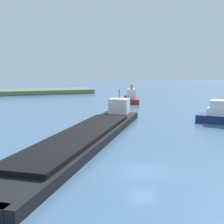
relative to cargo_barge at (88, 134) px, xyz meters
The scene contains 3 objects.
ground_plane 13.60m from the cargo_barge, 84.23° to the right, with size 400.00×400.00×0.00m, color #476B8E.
cargo_barge is the anchor object (origin of this frame).
tugboat 44.21m from the cargo_barge, 58.54° to the left, with size 5.89×8.93×5.14m.
Camera 1 is at (-11.75, -23.38, 9.18)m, focal length 47.44 mm.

